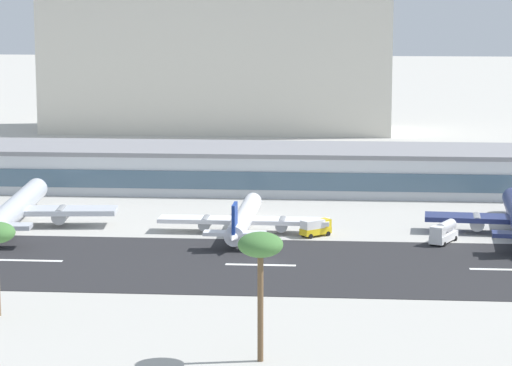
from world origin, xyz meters
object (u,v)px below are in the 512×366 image
at_px(distant_hotel_block, 218,57).
at_px(terminal_building, 273,168).
at_px(airliner_black_tail_gate_0, 15,210).
at_px(service_box_truck_0, 316,227).
at_px(airliner_navy_tail_gate_1, 243,220).
at_px(palm_tree_0, 260,249).
at_px(service_fuel_truck_1, 444,232).

bearing_deg(distant_hotel_block, terminal_building, -77.38).
xyz_separation_m(airliner_black_tail_gate_0, service_box_truck_0, (59.50, -3.82, -1.69)).
distance_m(distant_hotel_block, airliner_navy_tail_gate_1, 173.59).
bearing_deg(service_box_truck_0, distant_hotel_block, 62.93).
height_order(terminal_building, airliner_navy_tail_gate_1, terminal_building).
distance_m(airliner_navy_tail_gate_1, service_box_truck_0, 14.06).
bearing_deg(airliner_navy_tail_gate_1, distant_hotel_block, 8.79).
height_order(terminal_building, service_box_truck_0, terminal_building).
relative_size(terminal_building, palm_tree_0, 11.57).
distance_m(airliner_navy_tail_gate_1, service_fuel_truck_1, 38.11).
height_order(airliner_black_tail_gate_0, palm_tree_0, palm_tree_0).
bearing_deg(terminal_building, service_fuel_truck_1, -57.97).
relative_size(distant_hotel_block, palm_tree_0, 7.09).
xyz_separation_m(distant_hotel_block, airliner_black_tail_gate_0, (-21.08, -168.10, -21.35)).
bearing_deg(palm_tree_0, distant_hotel_block, 97.77).
xyz_separation_m(service_fuel_truck_1, palm_tree_0, (-28.42, -71.38, 12.26)).
xyz_separation_m(terminal_building, airliner_black_tail_gate_0, (-47.80, -48.81, -1.56)).
height_order(airliner_black_tail_gate_0, service_fuel_truck_1, airliner_black_tail_gate_0).
relative_size(airliner_navy_tail_gate_1, service_fuel_truck_1, 4.66).
xyz_separation_m(airliner_black_tail_gate_0, airliner_navy_tail_gate_1, (45.55, -2.33, -0.74)).
xyz_separation_m(service_box_truck_0, palm_tree_0, (-4.66, -75.43, 12.50)).
height_order(terminal_building, service_fuel_truck_1, terminal_building).
xyz_separation_m(distant_hotel_block, palm_tree_0, (33.75, -247.35, -10.54)).
bearing_deg(palm_tree_0, terminal_building, 93.15).
height_order(distant_hotel_block, airliner_black_tail_gate_0, distant_hotel_block).
xyz_separation_m(terminal_building, airliner_navy_tail_gate_1, (-2.25, -51.15, -2.31)).
bearing_deg(airliner_navy_tail_gate_1, airliner_black_tail_gate_0, 87.69).
relative_size(airliner_navy_tail_gate_1, palm_tree_0, 2.50).
bearing_deg(airliner_navy_tail_gate_1, service_box_truck_0, -95.44).
relative_size(airliner_black_tail_gate_0, service_fuel_truck_1, 5.92).
relative_size(terminal_building, distant_hotel_block, 1.63).
height_order(terminal_building, distant_hotel_block, distant_hotel_block).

